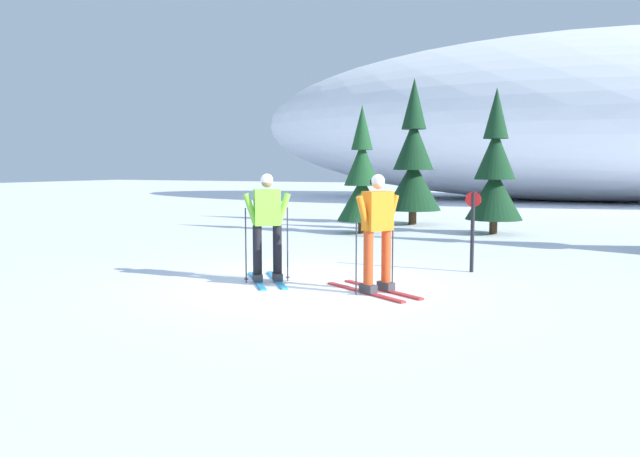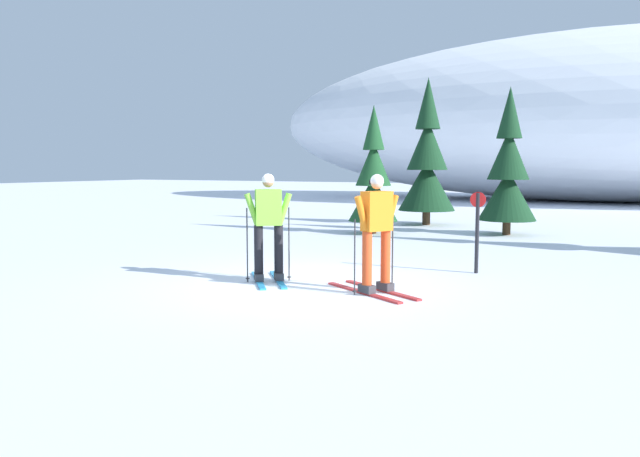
{
  "view_description": "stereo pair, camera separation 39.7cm",
  "coord_description": "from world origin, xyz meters",
  "views": [
    {
      "loc": [
        4.42,
        -8.94,
        1.93
      ],
      "look_at": [
        0.35,
        -0.14,
        0.95
      ],
      "focal_mm": 34.39,
      "sensor_mm": 36.0,
      "label": 1
    },
    {
      "loc": [
        4.77,
        -8.76,
        1.93
      ],
      "look_at": [
        0.35,
        -0.14,
        0.95
      ],
      "focal_mm": 34.39,
      "sensor_mm": 36.0,
      "label": 2
    }
  ],
  "objects": [
    {
      "name": "pine_tree_far_left",
      "position": [
        -1.89,
        7.58,
        1.54
      ],
      "size": [
        1.42,
        1.42,
        3.67
      ],
      "color": "#47301E",
      "rests_on": "ground"
    },
    {
      "name": "trail_marker_post",
      "position": [
        2.28,
        2.33,
        0.84
      ],
      "size": [
        0.28,
        0.07,
        1.48
      ],
      "color": "black",
      "rests_on": "ground"
    },
    {
      "name": "skier_lime_jacket",
      "position": [
        -0.62,
        -0.12,
        0.96
      ],
      "size": [
        1.33,
        1.52,
        1.81
      ],
      "color": "#2893CC",
      "rests_on": "ground"
    },
    {
      "name": "snow_ridge_background",
      "position": [
        2.99,
        28.34,
        4.59
      ],
      "size": [
        38.11,
        15.66,
        9.19
      ],
      "primitive_type": "ellipsoid",
      "color": "white",
      "rests_on": "ground"
    },
    {
      "name": "pine_tree_center_right",
      "position": [
        1.61,
        9.01,
        1.74
      ],
      "size": [
        1.6,
        1.6,
        4.15
      ],
      "color": "#47301E",
      "rests_on": "ground"
    },
    {
      "name": "skier_orange_jacket",
      "position": [
        1.32,
        -0.16,
        0.96
      ],
      "size": [
        1.77,
        1.29,
        1.82
      ],
      "color": "red",
      "rests_on": "ground"
    },
    {
      "name": "pine_tree_center_left",
      "position": [
        -1.32,
        10.86,
        2.02
      ],
      "size": [
        1.86,
        1.86,
        4.82
      ],
      "color": "#47301E",
      "rests_on": "ground"
    },
    {
      "name": "ground_plane",
      "position": [
        0.0,
        0.0,
        0.0
      ],
      "size": [
        120.0,
        120.0,
        0.0
      ],
      "primitive_type": "plane",
      "color": "white"
    }
  ]
}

